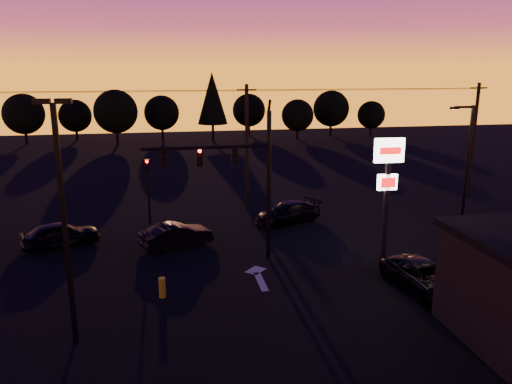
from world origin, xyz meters
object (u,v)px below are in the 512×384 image
traffic_signal_mast (239,171)px  suv_parked (426,278)px  car_right (288,213)px  pylon_sign (388,176)px  parking_lot_light (63,208)px  bollard (162,288)px  secondary_signal (148,182)px  streetlight (466,166)px  car_left (61,234)px  car_mid (177,235)px

traffic_signal_mast → suv_parked: size_ratio=1.76×
traffic_signal_mast → car_right: (4.22, 6.06, -4.26)m
pylon_sign → car_right: size_ratio=1.45×
parking_lot_light → bollard: bearing=44.1°
secondary_signal → bollard: 11.58m
secondary_signal → pylon_sign: bearing=-39.8°
streetlight → car_left: size_ratio=1.85×
bollard → suv_parked: 12.16m
pylon_sign → bollard: size_ratio=7.26×
traffic_signal_mast → pylon_sign: traffic_signal_mast is taller
bollard → suv_parked: bearing=-7.5°
streetlight → bollard: bearing=-163.7°
bollard → car_left: (-5.77, 7.81, 0.27)m
car_right → parking_lot_light: bearing=-63.8°
car_mid → traffic_signal_mast: bearing=-152.1°
bollard → car_mid: car_mid is taller
car_left → pylon_sign: bearing=-131.8°
suv_parked → streetlight: bearing=39.8°
parking_lot_light → bollard: 6.63m
parking_lot_light → pylon_sign: bearing=17.2°
pylon_sign → car_right: pylon_sign is taller
secondary_signal → car_right: secondary_signal is taller
secondary_signal → bollard: bearing=-86.1°
secondary_signal → bollard: (0.78, -11.30, -2.39)m
parking_lot_light → car_left: 12.15m
parking_lot_light → streetlight: bearing=21.7°
bollard → streetlight: bearing=16.3°
suv_parked → traffic_signal_mast: bearing=136.8°
parking_lot_light → car_mid: size_ratio=2.19×
suv_parked → secondary_signal: bearing=126.0°
pylon_sign → car_left: 18.67m
traffic_signal_mast → car_right: size_ratio=1.83×
traffic_signal_mast → car_left: size_ratio=1.98×
car_right → secondary_signal: bearing=-121.0°
parking_lot_light → car_right: parking_lot_light is taller
traffic_signal_mast → streetlight: size_ratio=1.07×
car_mid → suv_parked: bearing=-148.1°
parking_lot_light → suv_parked: size_ratio=1.88×
car_right → traffic_signal_mast: bearing=-56.9°
pylon_sign → streetlight: bearing=30.1°
streetlight → car_mid: (-17.28, 1.25, -3.73)m
car_left → suv_parked: (17.83, -9.40, -0.06)m
bollard → traffic_signal_mast: bearing=42.8°
traffic_signal_mast → pylon_sign: (7.10, -2.49, -0.02)m
parking_lot_light → suv_parked: bearing=5.9°
bollard → car_right: bearing=49.8°
car_left → suv_parked: size_ratio=0.89×
car_left → secondary_signal: bearing=-75.9°
secondary_signal → streetlight: 19.89m
secondary_signal → car_mid: size_ratio=1.04×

